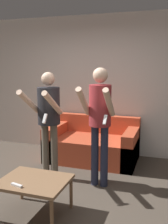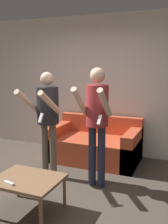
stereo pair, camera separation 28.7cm
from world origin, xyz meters
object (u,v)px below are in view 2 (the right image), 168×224
object	(u,v)px
person_standing_right	(97,114)
remote_on_table	(9,183)
coffee_table	(27,182)
couch	(95,145)
person_standing_left	(47,113)

from	to	relation	value
person_standing_right	remote_on_table	bearing A→B (deg)	-117.42
coffee_table	remote_on_table	bearing A→B (deg)	-115.97
couch	person_standing_right	size ratio (longest dim) A/B	0.95
couch	person_standing_left	world-z (taller)	person_standing_left
person_standing_right	remote_on_table	world-z (taller)	person_standing_right
remote_on_table	coffee_table	bearing A→B (deg)	64.03
person_standing_left	remote_on_table	xyz separation A→B (m)	(0.18, -1.18, -0.59)
person_standing_right	remote_on_table	xyz separation A→B (m)	(-0.61, -1.18, -0.62)
person_standing_right	coffee_table	world-z (taller)	person_standing_right
person_standing_left	coffee_table	bearing A→B (deg)	-73.79
person_standing_right	person_standing_left	bearing A→B (deg)	-179.69
couch	person_standing_right	bearing A→B (deg)	-68.32
person_standing_right	coffee_table	bearing A→B (deg)	-117.71
person_standing_right	couch	bearing A→B (deg)	111.68
person_standing_left	person_standing_right	bearing A→B (deg)	0.31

